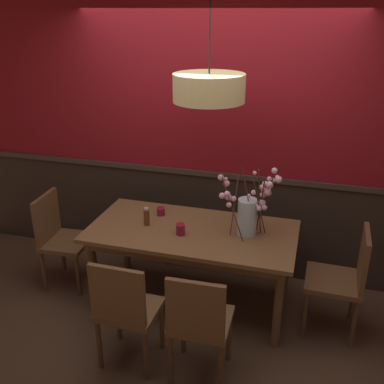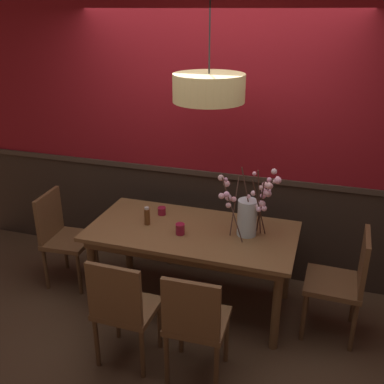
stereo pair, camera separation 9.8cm
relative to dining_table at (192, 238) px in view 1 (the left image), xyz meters
name	(u,v)px [view 1 (the left image)]	position (x,y,z in m)	size (l,w,h in m)	color
ground_plane	(192,302)	(0.00, 0.00, -0.67)	(24.00, 24.00, 0.00)	#4C3321
back_wall	(213,133)	(0.00, 0.72, 0.74)	(5.39, 0.14, 2.83)	#2D2119
dining_table	(192,238)	(0.00, 0.00, 0.00)	(1.76, 0.88, 0.75)	brown
chair_head_west_end	(60,235)	(-1.30, -0.02, -0.16)	(0.44, 0.46, 0.91)	brown
chair_near_side_right	(199,321)	(0.30, -0.85, -0.15)	(0.43, 0.41, 0.90)	brown
chair_far_side_left	(189,211)	(-0.28, 0.84, -0.15)	(0.45, 0.46, 0.93)	brown
chair_near_side_left	(125,308)	(-0.25, -0.85, -0.16)	(0.43, 0.39, 0.91)	brown
chair_far_side_right	(240,216)	(0.27, 0.87, -0.15)	(0.43, 0.45, 0.94)	brown
chair_head_east_end	(344,276)	(1.27, -0.01, -0.15)	(0.45, 0.44, 0.93)	brown
vase_with_blossoms	(249,212)	(0.47, 0.05, 0.29)	(0.53, 0.35, 0.62)	silver
candle_holder_nearer_center	(180,229)	(-0.07, -0.11, 0.13)	(0.08, 0.08, 0.10)	maroon
candle_holder_nearer_edge	(161,211)	(-0.35, 0.20, 0.12)	(0.08, 0.08, 0.07)	maroon
condiment_bottle	(147,217)	(-0.40, -0.02, 0.16)	(0.05, 0.05, 0.16)	brown
pendant_lamp	(209,88)	(0.13, 0.00, 1.28)	(0.54, 0.54, 0.98)	tan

